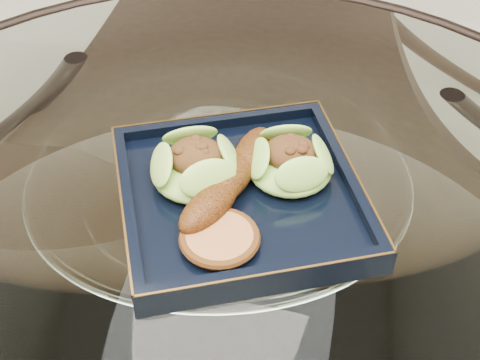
# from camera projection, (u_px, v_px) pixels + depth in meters

# --- Properties ---
(dining_table) EXTENTS (1.13, 1.13, 0.77)m
(dining_table) POSITION_uv_depth(u_px,v_px,m) (222.00, 292.00, 0.89)
(dining_table) COLOR white
(dining_table) RESTS_ON ground
(dining_chair) EXTENTS (0.46, 0.46, 1.02)m
(dining_chair) POSITION_uv_depth(u_px,v_px,m) (243.00, 85.00, 1.30)
(dining_chair) COLOR black
(dining_chair) RESTS_ON ground
(navy_plate) EXTENTS (0.35, 0.35, 0.02)m
(navy_plate) POSITION_uv_depth(u_px,v_px,m) (240.00, 199.00, 0.77)
(navy_plate) COLOR black
(navy_plate) RESTS_ON dining_table
(lettuce_wrap_left) EXTENTS (0.11, 0.11, 0.04)m
(lettuce_wrap_left) POSITION_uv_depth(u_px,v_px,m) (196.00, 168.00, 0.77)
(lettuce_wrap_left) COLOR #669E2D
(lettuce_wrap_left) RESTS_ON navy_plate
(lettuce_wrap_right) EXTENTS (0.11, 0.11, 0.04)m
(lettuce_wrap_right) POSITION_uv_depth(u_px,v_px,m) (290.00, 164.00, 0.77)
(lettuce_wrap_right) COLOR #71A630
(lettuce_wrap_right) RESTS_ON navy_plate
(roasted_plantain) EXTENTS (0.09, 0.19, 0.03)m
(roasted_plantain) POSITION_uv_depth(u_px,v_px,m) (231.00, 178.00, 0.76)
(roasted_plantain) COLOR #632E0A
(roasted_plantain) RESTS_ON navy_plate
(crumb_patty) EXTENTS (0.10, 0.10, 0.01)m
(crumb_patty) POSITION_uv_depth(u_px,v_px,m) (220.00, 239.00, 0.70)
(crumb_patty) COLOR #BC763E
(crumb_patty) RESTS_ON navy_plate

